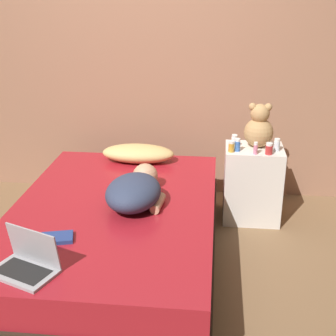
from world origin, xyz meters
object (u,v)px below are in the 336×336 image
teddy_bear (259,128)px  book (57,238)px  laptop (27,262)px  bottle_amber (231,147)px  bottle_red (269,149)px  bottle_pink (256,148)px  bottle_white (234,141)px  pillow (138,153)px  person_lying (136,190)px  bottle_blue (237,145)px  bottle_clear (277,145)px

teddy_bear → book: 1.77m
laptop → bottle_amber: 1.77m
teddy_bear → bottle_red: bearing=-67.6°
bottle_pink → laptop: bearing=-131.1°
bottle_white → bottle_red: bottle_white is taller
pillow → person_lying: 0.77m
bottle_blue → bottle_amber: (-0.05, -0.02, -0.01)m
bottle_pink → book: 1.61m
pillow → person_lying: (0.11, -0.77, 0.03)m
laptop → bottle_pink: bearing=70.5°
bottle_amber → pillow: bearing=168.6°
person_lying → teddy_bear: size_ratio=1.88×
pillow → bottle_blue: bottle_blue is taller
teddy_bear → bottle_white: 0.21m
pillow → bottle_blue: size_ratio=5.85×
book → teddy_bear: bearing=46.6°
bottle_white → bottle_pink: 0.21m
pillow → bottle_clear: bottle_clear is taller
pillow → laptop: laptop is taller
laptop → bottle_red: 1.93m
bottle_red → bottle_amber: size_ratio=1.02×
bottle_white → person_lying: bearing=-131.6°
laptop → bottle_clear: 2.04m
laptop → bottle_white: size_ratio=3.80×
bottle_amber → bottle_blue: bearing=26.7°
bottle_pink → bottle_red: size_ratio=1.07×
bottle_red → bottle_blue: bearing=168.7°
book → bottle_amber: bearing=48.5°
bottle_clear → teddy_bear: bearing=148.5°
laptop → bottle_red: (1.31, 1.40, 0.16)m
person_lying → bottle_blue: 0.93m
pillow → laptop: size_ratio=1.54×
bottle_red → book: size_ratio=0.43×
bottle_clear → bottle_amber: (-0.34, -0.06, -0.00)m
person_lying → bottle_amber: (0.62, 0.62, 0.11)m
pillow → bottle_amber: bottle_amber is taller
laptop → book: size_ratio=1.85×
teddy_bear → bottle_blue: size_ratio=3.47×
laptop → teddy_bear: bearing=73.2°
laptop → bottle_amber: size_ratio=4.38×
person_lying → bottle_pink: bearing=41.5°
person_lying → laptop: bearing=-111.7°
bottle_amber → laptop: bearing=-126.0°
person_lying → bottle_pink: 1.00m
teddy_bear → bottle_pink: 0.21m
teddy_bear → bottle_blue: 0.23m
bottle_pink → person_lying: bearing=-143.9°
pillow → person_lying: size_ratio=0.90×
person_lying → teddy_bear: (0.83, 0.76, 0.22)m
laptop → teddy_bear: 2.02m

